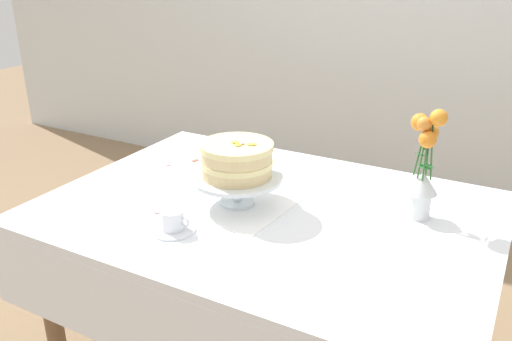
{
  "coord_description": "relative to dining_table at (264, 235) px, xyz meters",
  "views": [
    {
      "loc": [
        0.7,
        -1.35,
        1.48
      ],
      "look_at": [
        -0.04,
        -0.01,
        0.86
      ],
      "focal_mm": 37.13,
      "sensor_mm": 36.0,
      "label": 1
    }
  ],
  "objects": [
    {
      "name": "teacup",
      "position": [
        -0.17,
        -0.25,
        0.12
      ],
      "size": [
        0.13,
        0.13,
        0.06
      ],
      "color": "white",
      "rests_on": "dining_table"
    },
    {
      "name": "loose_petal_1",
      "position": [
        -0.43,
        0.25,
        0.09
      ],
      "size": [
        0.03,
        0.04,
        0.0
      ],
      "primitive_type": "ellipsoid",
      "rotation": [
        0.0,
        0.0,
        1.22
      ],
      "color": "#E56B51",
      "rests_on": "dining_table"
    },
    {
      "name": "cake_stand",
      "position": [
        -0.09,
        -0.01,
        0.17
      ],
      "size": [
        0.29,
        0.29,
        0.1
      ],
      "color": "silver",
      "rests_on": "linen_napkin"
    },
    {
      "name": "layer_cake",
      "position": [
        -0.09,
        -0.01,
        0.25
      ],
      "size": [
        0.23,
        0.23,
        0.11
      ],
      "color": "beige",
      "rests_on": "cake_stand"
    },
    {
      "name": "linen_napkin",
      "position": [
        -0.09,
        -0.01,
        0.09
      ],
      "size": [
        0.34,
        0.34,
        0.0
      ],
      "primitive_type": "cube",
      "rotation": [
        0.0,
        0.0,
        -0.08
      ],
      "color": "white",
      "rests_on": "dining_table"
    },
    {
      "name": "loose_petal_2",
      "position": [
        -0.51,
        0.16,
        0.09
      ],
      "size": [
        0.04,
        0.03,
        0.0
      ],
      "primitive_type": "ellipsoid",
      "rotation": [
        0.0,
        0.0,
        6.03
      ],
      "color": "pink",
      "rests_on": "dining_table"
    },
    {
      "name": "dining_table",
      "position": [
        0.0,
        0.0,
        0.0
      ],
      "size": [
        1.4,
        1.0,
        0.74
      ],
      "color": "white",
      "rests_on": "ground"
    },
    {
      "name": "flower_vase",
      "position": [
        0.44,
        0.18,
        0.25
      ],
      "size": [
        0.1,
        0.09,
        0.34
      ],
      "color": "silver",
      "rests_on": "dining_table"
    },
    {
      "name": "loose_petal_0",
      "position": [
        -0.29,
        -0.18,
        0.09
      ],
      "size": [
        0.04,
        0.02,
        0.0
      ],
      "primitive_type": "ellipsoid",
      "rotation": [
        0.0,
        0.0,
        2.98
      ],
      "color": "pink",
      "rests_on": "dining_table"
    }
  ]
}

